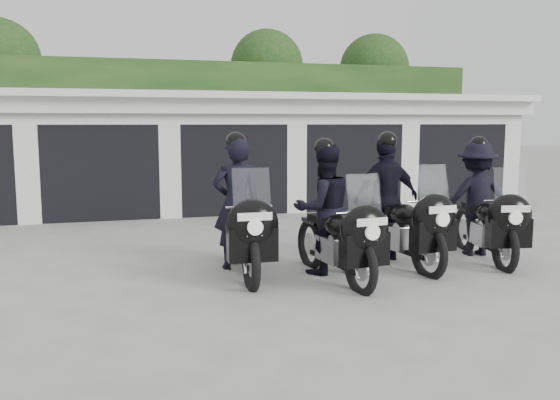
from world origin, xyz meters
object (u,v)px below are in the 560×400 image
object	(u,v)px
police_bike_a	(240,217)
police_bike_d	(481,205)
police_bike_b	(330,217)
police_bike_c	(393,206)

from	to	relation	value
police_bike_a	police_bike_d	world-z (taller)	police_bike_a
police_bike_a	police_bike_d	distance (m)	4.09
police_bike_a	police_bike_b	world-z (taller)	police_bike_a
police_bike_a	police_bike_b	size ratio (longest dim) A/B	1.04
police_bike_b	police_bike_c	bearing A→B (deg)	16.63
police_bike_a	police_bike_c	bearing A→B (deg)	2.99
police_bike_b	police_bike_c	distance (m)	1.39
police_bike_d	police_bike_c	bearing A→B (deg)	-170.59
police_bike_c	police_bike_d	distance (m)	1.59
police_bike_b	police_bike_d	bearing A→B (deg)	3.70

